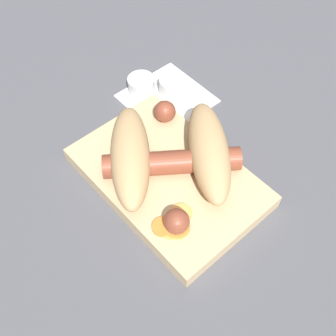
{
  "coord_description": "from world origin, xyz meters",
  "views": [
    {
      "loc": [
        0.24,
        -0.21,
        0.47
      ],
      "look_at": [
        0.0,
        0.0,
        0.03
      ],
      "focal_mm": 45.0,
      "sensor_mm": 36.0,
      "label": 1
    }
  ],
  "objects_px": {
    "food_tray": "(168,177)",
    "sausage": "(170,161)",
    "condiment_cup_near": "(173,87)",
    "bread_roll": "(170,153)",
    "condiment_cup_far": "(141,87)"
  },
  "relations": [
    {
      "from": "bread_roll",
      "to": "sausage",
      "type": "distance_m",
      "value": 0.01
    },
    {
      "from": "sausage",
      "to": "food_tray",
      "type": "bearing_deg",
      "value": -64.13
    },
    {
      "from": "food_tray",
      "to": "condiment_cup_near",
      "type": "distance_m",
      "value": 0.17
    },
    {
      "from": "condiment_cup_near",
      "to": "condiment_cup_far",
      "type": "bearing_deg",
      "value": -133.94
    },
    {
      "from": "food_tray",
      "to": "condiment_cup_near",
      "type": "height_order",
      "value": "condiment_cup_near"
    },
    {
      "from": "condiment_cup_near",
      "to": "condiment_cup_far",
      "type": "xyz_separation_m",
      "value": [
        -0.03,
        -0.04,
        0.0
      ]
    },
    {
      "from": "bread_roll",
      "to": "condiment_cup_near",
      "type": "relative_size",
      "value": 5.29
    },
    {
      "from": "sausage",
      "to": "condiment_cup_near",
      "type": "xyz_separation_m",
      "value": [
        -0.12,
        0.11,
        -0.02
      ]
    },
    {
      "from": "food_tray",
      "to": "sausage",
      "type": "bearing_deg",
      "value": 115.87
    },
    {
      "from": "sausage",
      "to": "condiment_cup_far",
      "type": "xyz_separation_m",
      "value": [
        -0.15,
        0.08,
        -0.02
      ]
    },
    {
      "from": "food_tray",
      "to": "sausage",
      "type": "xyz_separation_m",
      "value": [
        -0.0,
        0.01,
        0.03
      ]
    },
    {
      "from": "condiment_cup_far",
      "to": "bread_roll",
      "type": "bearing_deg",
      "value": -26.08
    },
    {
      "from": "bread_roll",
      "to": "sausage",
      "type": "xyz_separation_m",
      "value": [
        0.01,
        -0.0,
        -0.01
      ]
    },
    {
      "from": "sausage",
      "to": "condiment_cup_near",
      "type": "bearing_deg",
      "value": 136.97
    },
    {
      "from": "food_tray",
      "to": "condiment_cup_far",
      "type": "height_order",
      "value": "condiment_cup_far"
    }
  ]
}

